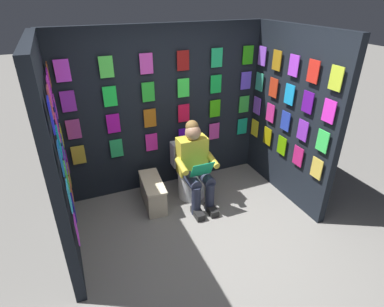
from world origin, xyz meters
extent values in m
plane|color=gray|center=(0.00, 0.00, 0.00)|extent=(30.00, 30.00, 0.00)
cube|color=black|center=(0.00, -1.76, 1.16)|extent=(2.98, 0.10, 2.32)
cube|color=#AF9828|center=(1.25, -1.68, 0.74)|extent=(0.17, 0.01, 0.26)
cube|color=#21A357|center=(0.75, -1.68, 0.74)|extent=(0.17, 0.01, 0.26)
cube|color=#D523A0|center=(0.25, -1.68, 0.74)|extent=(0.17, 0.01, 0.26)
cube|color=#5B12C5|center=(-0.25, -1.68, 0.74)|extent=(0.17, 0.01, 0.26)
cube|color=#C03697|center=(-0.75, -1.68, 0.74)|extent=(0.17, 0.01, 0.26)
cube|color=#109373|center=(-1.25, -1.68, 0.74)|extent=(0.17, 0.01, 0.26)
cube|color=#9A3282|center=(1.25, -1.68, 1.11)|extent=(0.17, 0.01, 0.26)
cube|color=#AC0EA2|center=(0.75, -1.68, 1.11)|extent=(0.17, 0.01, 0.26)
cube|color=#AA5C12|center=(0.25, -1.68, 1.11)|extent=(0.17, 0.01, 0.26)
cube|color=red|center=(-0.25, -1.68, 1.11)|extent=(0.17, 0.01, 0.26)
cube|color=#38B30E|center=(-0.75, -1.68, 1.11)|extent=(0.17, 0.01, 0.26)
cube|color=green|center=(-1.25, -1.68, 1.11)|extent=(0.17, 0.01, 0.26)
cube|color=purple|center=(1.25, -1.68, 1.48)|extent=(0.17, 0.01, 0.26)
cube|color=#19DD42|center=(0.75, -1.68, 1.48)|extent=(0.17, 0.01, 0.26)
cube|color=green|center=(0.25, -1.68, 1.48)|extent=(0.17, 0.01, 0.26)
cube|color=#35EF45|center=(-0.25, -1.68, 1.48)|extent=(0.17, 0.01, 0.26)
cube|color=green|center=(-0.75, -1.68, 1.48)|extent=(0.17, 0.01, 0.26)
cube|color=#5C44D8|center=(-1.25, -1.68, 1.48)|extent=(0.17, 0.01, 0.26)
cube|color=#D53CF2|center=(1.25, -1.68, 1.85)|extent=(0.17, 0.01, 0.26)
cube|color=#4CE049|center=(0.75, -1.68, 1.85)|extent=(0.17, 0.01, 0.26)
cube|color=#D342BB|center=(0.25, -1.68, 1.85)|extent=(0.17, 0.01, 0.26)
cube|color=maroon|center=(-0.25, -1.68, 1.85)|extent=(0.17, 0.01, 0.26)
cube|color=#1CB767|center=(-0.75, -1.68, 1.85)|extent=(0.17, 0.01, 0.26)
cube|color=#28A110|center=(-1.25, -1.68, 1.85)|extent=(0.17, 0.01, 0.26)
cube|color=black|center=(-1.49, -0.86, 1.16)|extent=(0.10, 1.71, 2.32)
cube|color=yellow|center=(-1.40, -1.54, 0.74)|extent=(0.01, 0.17, 0.26)
cube|color=#92850A|center=(-1.40, -1.20, 0.74)|extent=(0.01, 0.17, 0.26)
cube|color=#5A9E09|center=(-1.40, -0.86, 0.74)|extent=(0.01, 0.17, 0.26)
cube|color=#BA1F68|center=(-1.40, -0.51, 0.74)|extent=(0.01, 0.17, 0.26)
cube|color=gold|center=(-1.40, -0.17, 0.74)|extent=(0.01, 0.17, 0.26)
cube|color=purple|center=(-1.40, -1.54, 1.11)|extent=(0.01, 0.17, 0.26)
cube|color=#CC2982|center=(-1.40, -1.20, 1.11)|extent=(0.01, 0.17, 0.26)
cube|color=#273DB1|center=(-1.40, -0.86, 1.11)|extent=(0.01, 0.17, 0.26)
cube|color=purple|center=(-1.40, -0.51, 1.11)|extent=(0.01, 0.17, 0.26)
cube|color=#3AD757|center=(-1.40, -0.17, 1.11)|extent=(0.01, 0.17, 0.26)
cube|color=teal|center=(-1.40, -1.54, 1.48)|extent=(0.01, 0.17, 0.26)
cube|color=red|center=(-1.40, -1.20, 1.48)|extent=(0.01, 0.17, 0.26)
cube|color=#1A9BE5|center=(-1.40, -0.86, 1.48)|extent=(0.01, 0.17, 0.26)
cube|color=#5B1395|center=(-1.40, -0.51, 1.48)|extent=(0.01, 0.17, 0.26)
cube|color=#E42CCB|center=(-1.40, -0.17, 1.48)|extent=(0.01, 0.17, 0.26)
cube|color=#9A4DEC|center=(-1.40, -1.54, 1.85)|extent=(0.01, 0.17, 0.26)
cube|color=#A97818|center=(-1.40, -1.20, 1.85)|extent=(0.01, 0.17, 0.26)
cube|color=#AD3CE6|center=(-1.40, -0.86, 1.85)|extent=(0.01, 0.17, 0.26)
cube|color=red|center=(-1.40, -0.51, 1.85)|extent=(0.01, 0.17, 0.26)
cube|color=#BED432|center=(-1.40, -0.17, 1.85)|extent=(0.01, 0.17, 0.26)
cube|color=black|center=(1.49, -0.86, 1.16)|extent=(0.10, 1.71, 2.32)
cube|color=#C635DF|center=(1.40, -0.17, 0.74)|extent=(0.01, 0.17, 0.26)
cube|color=#1E189C|center=(1.40, -0.51, 0.74)|extent=(0.01, 0.17, 0.26)
cube|color=#CB5C41|center=(1.40, -0.86, 0.74)|extent=(0.01, 0.17, 0.26)
cube|color=olive|center=(1.40, -1.20, 0.74)|extent=(0.01, 0.17, 0.26)
cube|color=purple|center=(1.40, -1.54, 0.74)|extent=(0.01, 0.17, 0.26)
cube|color=#30C3F1|center=(1.40, -0.17, 1.11)|extent=(0.01, 0.17, 0.26)
cube|color=#45D34A|center=(1.40, -0.51, 1.11)|extent=(0.01, 0.17, 0.26)
cube|color=#672CDF|center=(1.40, -0.86, 1.11)|extent=(0.01, 0.17, 0.26)
cube|color=#3058B1|center=(1.40, -1.20, 1.11)|extent=(0.01, 0.17, 0.26)
cube|color=yellow|center=(1.40, -1.54, 1.11)|extent=(0.01, 0.17, 0.26)
cube|color=blue|center=(1.40, -0.17, 1.48)|extent=(0.01, 0.17, 0.26)
cube|color=#0C95AB|center=(1.40, -0.51, 1.48)|extent=(0.01, 0.17, 0.26)
cube|color=#E034A0|center=(1.40, -0.86, 1.48)|extent=(0.01, 0.17, 0.26)
cube|color=#2E1BA9|center=(1.40, -1.20, 1.48)|extent=(0.01, 0.17, 0.26)
cube|color=#D639E6|center=(1.40, -1.54, 1.48)|extent=(0.01, 0.17, 0.26)
cube|color=#2024ED|center=(1.40, -0.17, 1.85)|extent=(0.01, 0.17, 0.26)
cube|color=#C94453|center=(1.40, -0.51, 1.85)|extent=(0.01, 0.17, 0.26)
cube|color=#ED30DF|center=(1.40, -0.86, 1.85)|extent=(0.01, 0.17, 0.26)
cube|color=purple|center=(1.40, -1.20, 1.85)|extent=(0.01, 0.17, 0.26)
cube|color=#9C471C|center=(1.40, -1.54, 1.85)|extent=(0.01, 0.17, 0.26)
cylinder|color=white|center=(-0.17, -1.21, 0.20)|extent=(0.38, 0.38, 0.40)
cylinder|color=white|center=(-0.17, -1.21, 0.41)|extent=(0.41, 0.41, 0.02)
cube|color=white|center=(-0.17, -1.47, 0.58)|extent=(0.38, 0.18, 0.36)
cylinder|color=white|center=(-0.17, -1.38, 0.58)|extent=(0.39, 0.07, 0.39)
cube|color=gold|center=(-0.17, -1.18, 0.68)|extent=(0.40, 0.22, 0.52)
sphere|color=tan|center=(-0.17, -1.15, 1.04)|extent=(0.21, 0.21, 0.21)
sphere|color=olive|center=(-0.17, -1.18, 1.11)|extent=(0.17, 0.17, 0.17)
cylinder|color=#23283D|center=(-0.27, -0.98, 0.44)|extent=(0.15, 0.40, 0.15)
cylinder|color=#23283D|center=(-0.07, -0.98, 0.44)|extent=(0.15, 0.40, 0.15)
cylinder|color=#23283D|center=(-0.27, -0.80, 0.21)|extent=(0.12, 0.12, 0.42)
cylinder|color=#23283D|center=(-0.07, -0.80, 0.21)|extent=(0.12, 0.12, 0.42)
cube|color=black|center=(-0.27, -0.74, 0.04)|extent=(0.11, 0.26, 0.09)
cube|color=black|center=(-0.07, -0.74, 0.04)|extent=(0.11, 0.26, 0.09)
cylinder|color=gold|center=(-0.39, -1.00, 0.66)|extent=(0.09, 0.31, 0.13)
cylinder|color=gold|center=(0.05, -1.00, 0.66)|extent=(0.09, 0.31, 0.13)
cube|color=#17A76A|center=(-0.17, -0.84, 0.64)|extent=(0.30, 0.13, 0.23)
cube|color=beige|center=(0.40, -1.23, 0.18)|extent=(0.30, 0.67, 0.35)
cube|color=beige|center=(0.40, -1.23, 0.37)|extent=(0.31, 0.69, 0.03)
camera|label=1|loc=(1.29, 2.26, 2.68)|focal=29.10mm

